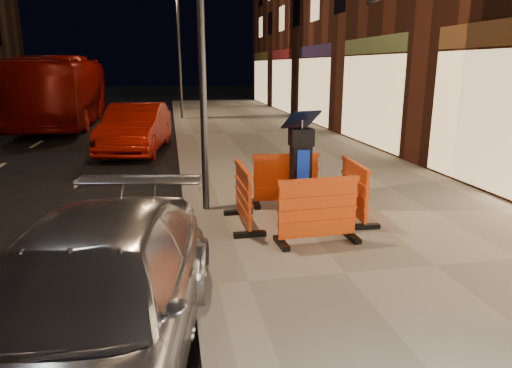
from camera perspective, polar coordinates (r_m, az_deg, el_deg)
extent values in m
plane|color=black|center=(5.67, -6.28, -13.77)|extent=(120.00, 120.00, 0.00)
cube|color=gray|center=(6.53, 21.40, -10.03)|extent=(6.00, 60.00, 0.15)
cube|color=slate|center=(5.63, -6.30, -13.10)|extent=(0.30, 60.00, 0.15)
cube|color=black|center=(7.48, 5.58, 1.68)|extent=(0.56, 0.56, 1.74)
cube|color=#FF5013|center=(6.71, 7.74, -3.32)|extent=(1.28, 0.60, 0.97)
cube|color=#FF5013|center=(8.46, 3.74, 0.56)|extent=(1.28, 0.60, 0.97)
cube|color=#FF5013|center=(7.38, -1.61, -1.53)|extent=(0.53, 1.26, 0.97)
cube|color=#FF5013|center=(7.89, 12.16, -0.79)|extent=(0.58, 1.27, 0.97)
imported|color=#A71309|center=(15.20, -14.59, 3.95)|extent=(2.22, 4.78, 1.52)
imported|color=#7E0802|center=(23.31, -22.48, 6.88)|extent=(2.98, 11.15, 3.08)
cylinder|color=#3F3F44|center=(8.02, -6.84, 17.82)|extent=(0.12, 0.12, 6.00)
cylinder|color=#3F3F44|center=(22.99, -9.54, 15.56)|extent=(0.12, 0.12, 6.00)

